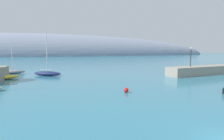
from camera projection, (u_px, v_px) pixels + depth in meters
breakwater_rocks at (201, 70)px, 46.06m from camera, size 19.20×6.30×2.05m
distant_ridge at (34, 56)px, 177.57m from camera, size 376.54×55.67×41.13m
sailboat_navy_mid_mooring at (47, 73)px, 43.94m from camera, size 6.65×5.08×9.88m
sailboat_grey_end_of_line at (13, 72)px, 47.52m from camera, size 5.90×3.14×7.82m
mooring_buoy_red at (126, 90)px, 26.88m from camera, size 0.71×0.71×0.71m
harbor_lamp_post at (191, 55)px, 44.23m from camera, size 0.36×0.36×4.40m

